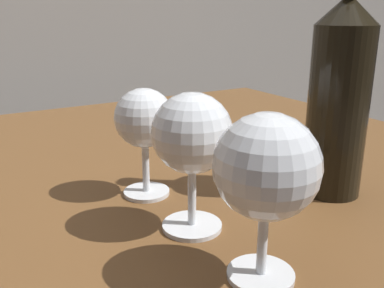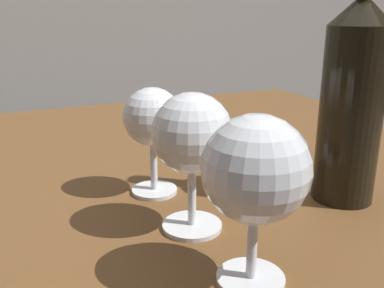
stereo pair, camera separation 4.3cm
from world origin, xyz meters
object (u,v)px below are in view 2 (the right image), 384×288
object	(u,v)px
wine_glass_cabernet	(192,137)
wine_bottle	(352,96)
wine_glass_chardonnay	(256,172)
wine_glass_merlot	(152,119)

from	to	relation	value
wine_glass_cabernet	wine_bottle	xyz separation A→B (m)	(0.20, -0.01, 0.03)
wine_bottle	wine_glass_chardonnay	bearing A→B (deg)	-152.92
wine_glass_cabernet	wine_bottle	bearing A→B (deg)	-2.05
wine_glass_cabernet	wine_glass_chardonnay	bearing A→B (deg)	-86.47
wine_glass_merlot	wine_glass_cabernet	bearing A→B (deg)	-87.42
wine_glass_merlot	wine_bottle	xyz separation A→B (m)	(0.21, -0.11, 0.03)
wine_glass_chardonnay	wine_glass_merlot	size ratio (longest dim) A/B	1.09
wine_glass_chardonnay	wine_glass_cabernet	bearing A→B (deg)	93.53
wine_glass_cabernet	wine_bottle	size ratio (longest dim) A/B	0.45
wine_glass_chardonnay	wine_bottle	xyz separation A→B (m)	(0.20, 0.10, 0.03)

